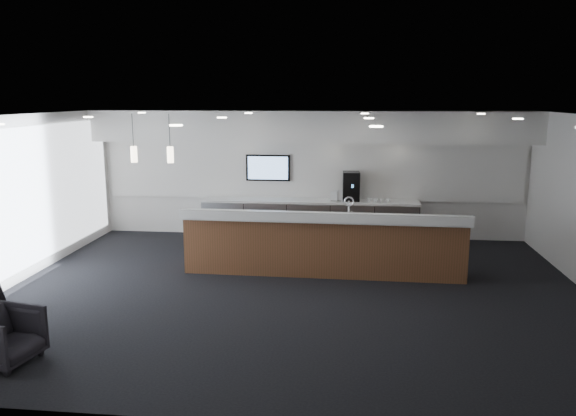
# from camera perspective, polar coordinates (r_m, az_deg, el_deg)

# --- Properties ---
(ground) EXTENTS (10.00, 10.00, 0.00)m
(ground) POSITION_cam_1_polar(r_m,az_deg,el_deg) (9.79, 0.61, -8.51)
(ground) COLOR black
(ground) RESTS_ON ground
(ceiling) EXTENTS (10.00, 8.00, 0.02)m
(ceiling) POSITION_cam_1_polar(r_m,az_deg,el_deg) (9.21, 0.65, 9.33)
(ceiling) COLOR black
(ceiling) RESTS_ON back_wall
(back_wall) EXTENTS (10.00, 0.02, 3.00)m
(back_wall) POSITION_cam_1_polar(r_m,az_deg,el_deg) (13.32, 2.29, 3.45)
(back_wall) COLOR silver
(back_wall) RESTS_ON ground
(left_wall) EXTENTS (0.02, 8.00, 3.00)m
(left_wall) POSITION_cam_1_polar(r_m,az_deg,el_deg) (11.04, -26.16, 0.66)
(left_wall) COLOR silver
(left_wall) RESTS_ON ground
(soffit_bulkhead) EXTENTS (10.00, 0.90, 0.70)m
(soffit_bulkhead) POSITION_cam_1_polar(r_m,az_deg,el_deg) (12.76, 2.19, 8.30)
(soffit_bulkhead) COLOR silver
(soffit_bulkhead) RESTS_ON back_wall
(alcove_panel) EXTENTS (9.80, 0.06, 1.40)m
(alcove_panel) POSITION_cam_1_polar(r_m,az_deg,el_deg) (13.28, 2.29, 3.86)
(alcove_panel) COLOR silver
(alcove_panel) RESTS_ON back_wall
(window_blinds_wall) EXTENTS (0.04, 7.36, 2.55)m
(window_blinds_wall) POSITION_cam_1_polar(r_m,az_deg,el_deg) (11.02, -25.98, 0.66)
(window_blinds_wall) COLOR #AEC2D1
(window_blinds_wall) RESTS_ON left_wall
(back_credenza) EXTENTS (5.06, 0.66, 0.95)m
(back_credenza) POSITION_cam_1_polar(r_m,az_deg,el_deg) (13.15, 2.15, -1.18)
(back_credenza) COLOR gray
(back_credenza) RESTS_ON ground
(wall_tv) EXTENTS (1.05, 0.08, 0.62)m
(wall_tv) POSITION_cam_1_polar(r_m,az_deg,el_deg) (13.31, -2.04, 4.10)
(wall_tv) COLOR black
(wall_tv) RESTS_ON back_wall
(pendant_left) EXTENTS (0.12, 0.12, 0.30)m
(pendant_left) POSITION_cam_1_polar(r_m,az_deg,el_deg) (10.55, -12.08, 5.25)
(pendant_left) COLOR #F8E4C2
(pendant_left) RESTS_ON ceiling
(pendant_right) EXTENTS (0.12, 0.12, 0.30)m
(pendant_right) POSITION_cam_1_polar(r_m,az_deg,el_deg) (10.79, -15.63, 5.21)
(pendant_right) COLOR #F8E4C2
(pendant_right) RESTS_ON ceiling
(ceiling_can_lights) EXTENTS (7.00, 5.00, 0.02)m
(ceiling_can_lights) POSITION_cam_1_polar(r_m,az_deg,el_deg) (9.22, 0.65, 9.14)
(ceiling_can_lights) COLOR white
(ceiling_can_lights) RESTS_ON ceiling
(service_counter) EXTENTS (5.32, 0.97, 1.49)m
(service_counter) POSITION_cam_1_polar(r_m,az_deg,el_deg) (10.65, 3.59, -3.64)
(service_counter) COLOR brown
(service_counter) RESTS_ON ground
(coffee_machine) EXTENTS (0.40, 0.51, 0.66)m
(coffee_machine) POSITION_cam_1_polar(r_m,az_deg,el_deg) (13.00, 6.43, 2.22)
(coffee_machine) COLOR black
(coffee_machine) RESTS_ON back_credenza
(info_sign_left) EXTENTS (0.16, 0.04, 0.22)m
(info_sign_left) POSITION_cam_1_polar(r_m,az_deg,el_deg) (12.91, 4.67, 1.20)
(info_sign_left) COLOR silver
(info_sign_left) RESTS_ON back_credenza
(info_sign_right) EXTENTS (0.19, 0.05, 0.25)m
(info_sign_right) POSITION_cam_1_polar(r_m,az_deg,el_deg) (12.93, 5.13, 1.28)
(info_sign_right) COLOR silver
(info_sign_right) RESTS_ON back_credenza
(armchair) EXTENTS (0.89, 0.87, 0.69)m
(armchair) POSITION_cam_1_polar(r_m,az_deg,el_deg) (8.06, -26.86, -11.60)
(armchair) COLOR black
(armchair) RESTS_ON ground
(cup_0) EXTENTS (0.09, 0.09, 0.09)m
(cup_0) POSITION_cam_1_polar(r_m,az_deg,el_deg) (12.93, 10.15, 0.76)
(cup_0) COLOR white
(cup_0) RESTS_ON back_credenza
(cup_1) EXTENTS (0.13, 0.13, 0.09)m
(cup_1) POSITION_cam_1_polar(r_m,az_deg,el_deg) (12.92, 9.53, 0.78)
(cup_1) COLOR white
(cup_1) RESTS_ON back_credenza
(cup_2) EXTENTS (0.11, 0.11, 0.09)m
(cup_2) POSITION_cam_1_polar(r_m,az_deg,el_deg) (12.91, 8.91, 0.79)
(cup_2) COLOR white
(cup_2) RESTS_ON back_credenza
(cup_3) EXTENTS (0.12, 0.12, 0.09)m
(cup_3) POSITION_cam_1_polar(r_m,az_deg,el_deg) (12.90, 8.29, 0.81)
(cup_3) COLOR white
(cup_3) RESTS_ON back_credenza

